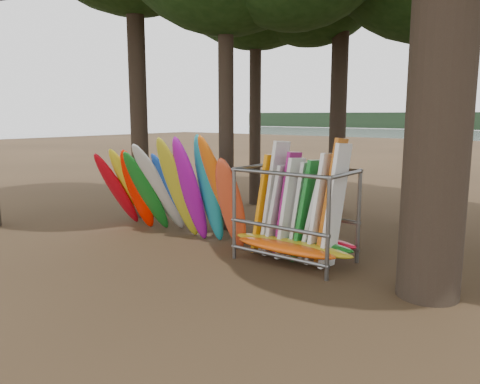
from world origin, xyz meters
The scene contains 3 objects.
ground centered at (0.00, 0.00, 0.00)m, with size 120.00×120.00×0.00m, color #47331E.
kayak_row centered at (-2.13, 0.84, 1.31)m, with size 5.14×2.13×3.07m.
storage_rack centered at (1.69, 1.15, 1.03)m, with size 3.15×1.57×2.93m.
Camera 1 is at (7.23, -8.07, 3.41)m, focal length 35.00 mm.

